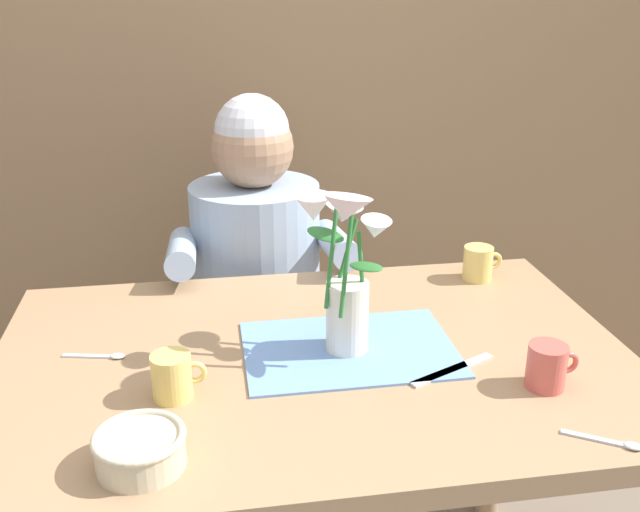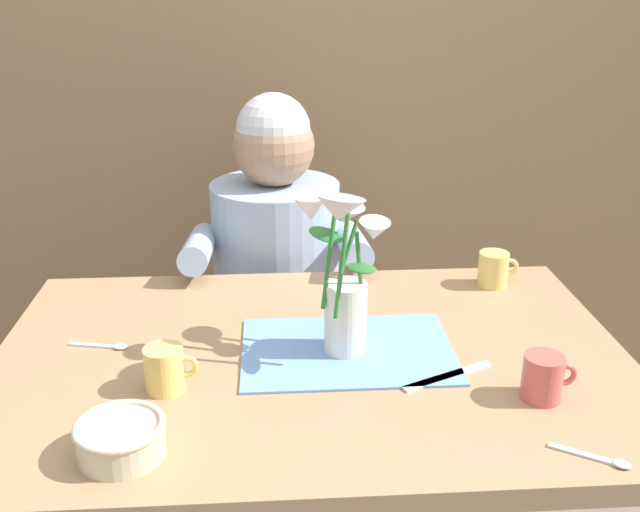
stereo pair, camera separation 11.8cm
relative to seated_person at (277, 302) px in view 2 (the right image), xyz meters
name	(u,v)px [view 2 (the right image)]	position (x,y,z in m)	size (l,w,h in m)	color
wood_panel_backdrop	(291,31)	(0.06, 0.43, 0.69)	(4.00, 0.10, 2.50)	brown
dining_table	(312,398)	(0.06, -0.62, 0.08)	(1.20, 0.80, 0.74)	#9E7A56
seated_person	(277,302)	(0.00, 0.00, 0.00)	(0.45, 0.47, 1.14)	#4C4C56
striped_placemat	(348,350)	(0.13, -0.61, 0.18)	(0.40, 0.28, 0.01)	#6B93D1
flower_vase	(342,270)	(0.12, -0.62, 0.35)	(0.19, 0.27, 0.34)	silver
ceramic_bowl	(121,437)	(-0.24, -0.90, 0.21)	(0.14, 0.14, 0.06)	beige
dinner_knife	(448,376)	(0.30, -0.72, 0.18)	(0.19, 0.02, 0.01)	silver
tea_cup	(543,377)	(0.44, -0.79, 0.22)	(0.09, 0.07, 0.08)	#CC564C
ceramic_mug	(494,269)	(0.50, -0.32, 0.22)	(0.09, 0.07, 0.08)	#E5C666
coffee_cup	(165,369)	(-0.20, -0.72, 0.22)	(0.09, 0.07, 0.08)	#E5C666
spoon_0	(603,459)	(0.47, -0.96, 0.18)	(0.11, 0.08, 0.01)	silver
spoon_1	(107,346)	(-0.33, -0.56, 0.18)	(0.12, 0.04, 0.01)	silver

